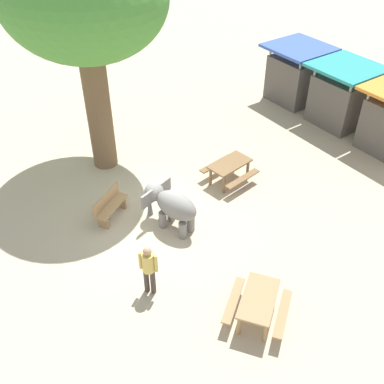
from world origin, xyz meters
name	(u,v)px	position (x,y,z in m)	size (l,w,h in m)	color
ground_plane	(155,219)	(0.00, 0.00, 0.00)	(60.00, 60.00, 0.00)	#BAA88C
elephant	(171,204)	(0.57, 0.25, 0.85)	(1.94, 1.42, 1.34)	slate
person_handler	(149,267)	(2.42, -1.63, 0.95)	(0.41, 0.36, 1.62)	#3F3833
wooden_bench	(110,205)	(-0.90, -1.11, 0.47)	(1.06, 1.41, 0.88)	#9E7A51
picnic_table_near	(258,303)	(4.68, 0.11, 0.59)	(2.08, 2.08, 0.78)	#9E7A51
picnic_table_far	(230,168)	(-0.21, 3.16, 0.59)	(1.67, 1.69, 0.78)	brown
market_stall_blue	(295,77)	(-3.44, 9.51, 1.14)	(2.50, 2.50, 2.52)	#59514C
market_stall_teal	(341,98)	(-0.84, 9.51, 1.14)	(2.50, 2.50, 2.52)	#59514C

